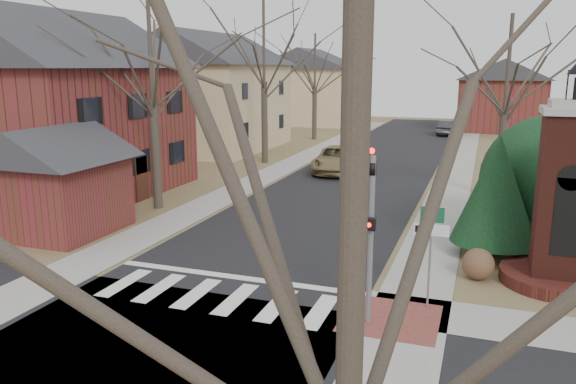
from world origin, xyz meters
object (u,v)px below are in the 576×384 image
at_px(traffic_signal_pole, 371,223).
at_px(sign_post, 431,237).
at_px(pickup_truck, 337,159).
at_px(brick_gate_monument, 564,212).
at_px(distant_car, 448,128).

height_order(traffic_signal_pole, sign_post, traffic_signal_pole).
bearing_deg(pickup_truck, brick_gate_monument, -62.62).
xyz_separation_m(traffic_signal_pole, pickup_truck, (-5.90, 19.73, -1.81)).
distance_m(sign_post, pickup_truck, 19.71).
xyz_separation_m(sign_post, distant_car, (-2.24, 40.10, -1.27)).
height_order(sign_post, pickup_truck, sign_post).
bearing_deg(pickup_truck, sign_post, -75.87).
distance_m(brick_gate_monument, pickup_truck, 18.67).
height_order(sign_post, brick_gate_monument, brick_gate_monument).
height_order(brick_gate_monument, distant_car, brick_gate_monument).
bearing_deg(brick_gate_monument, traffic_signal_pole, -136.76).
relative_size(traffic_signal_pole, sign_post, 1.64).
relative_size(pickup_truck, distant_car, 1.35).
relative_size(sign_post, brick_gate_monument, 0.42).
bearing_deg(traffic_signal_pole, sign_post, 47.57).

